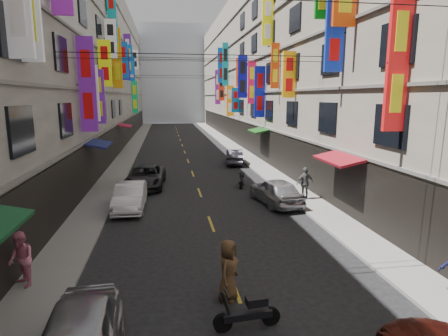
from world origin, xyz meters
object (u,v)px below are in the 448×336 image
object	(u,v)px
car_left_mid	(130,196)
car_left_far	(146,177)
pedestrian_lfar	(21,260)
car_right_mid	(276,191)
car_right_far	(234,157)
scooter_far_right	(242,180)
scooter_crossing	(248,313)
pedestrian_crossing	(228,270)
pedestrian_rfar	(305,183)

from	to	relation	value
car_left_mid	car_left_far	bearing A→B (deg)	84.22
pedestrian_lfar	car_right_mid	bearing A→B (deg)	88.10
car_left_far	car_left_mid	bearing A→B (deg)	-92.90
car_left_far	car_right_far	xyz separation A→B (m)	(7.40, 7.61, -0.03)
scooter_far_right	car_left_far	world-z (taller)	car_left_far
scooter_crossing	car_right_far	xyz separation A→B (m)	(4.04, 23.90, 0.24)
car_right_far	pedestrian_crossing	xyz separation A→B (m)	(-4.31, -22.40, 0.25)
pedestrian_lfar	pedestrian_crossing	bearing A→B (deg)	36.92
scooter_far_right	scooter_crossing	bearing A→B (deg)	96.39
car_right_mid	car_left_mid	bearing A→B (deg)	-10.26
pedestrian_rfar	car_left_mid	bearing A→B (deg)	-8.83
pedestrian_lfar	scooter_far_right	bearing A→B (deg)	103.26
pedestrian_lfar	pedestrian_rfar	world-z (taller)	pedestrian_rfar
scooter_far_right	car_left_far	distance (m)	6.43
pedestrian_crossing	car_left_far	bearing A→B (deg)	41.75
scooter_far_right	pedestrian_rfar	bearing A→B (deg)	143.70
scooter_crossing	pedestrian_lfar	size ratio (longest dim) A/B	1.02
scooter_crossing	car_right_far	bearing A→B (deg)	-14.06
scooter_crossing	car_right_far	distance (m)	24.24
scooter_far_right	pedestrian_rfar	distance (m)	4.94
scooter_crossing	car_right_mid	distance (m)	11.79
car_left_mid	pedestrian_rfar	bearing A→B (deg)	2.05
scooter_crossing	pedestrian_rfar	xyz separation A→B (m)	(5.90, 11.46, 0.61)
car_left_mid	car_right_far	bearing A→B (deg)	58.67
car_right_mid	pedestrian_rfar	xyz separation A→B (m)	(1.86, 0.39, 0.30)
car_right_far	pedestrian_lfar	xyz separation A→B (m)	(-10.55, -20.86, 0.32)
car_right_far	pedestrian_lfar	size ratio (longest dim) A/B	2.33
pedestrian_crossing	scooter_far_right	bearing A→B (deg)	16.71
car_left_mid	pedestrian_lfar	xyz separation A→B (m)	(-2.55, -8.26, 0.29)
car_left_far	pedestrian_lfar	distance (m)	13.62
car_right_mid	pedestrian_rfar	distance (m)	1.93
scooter_crossing	car_left_far	size ratio (longest dim) A/B	0.36
scooter_crossing	car_right_far	world-z (taller)	car_right_far
car_left_mid	pedestrian_crossing	xyz separation A→B (m)	(3.69, -9.80, 0.22)
car_left_mid	car_right_mid	xyz separation A→B (m)	(8.00, -0.22, 0.04)
car_right_mid	car_right_far	size ratio (longest dim) A/B	1.07
scooter_far_right	car_right_mid	size ratio (longest dim) A/B	0.40
car_left_mid	pedestrian_crossing	world-z (taller)	pedestrian_crossing
scooter_crossing	pedestrian_lfar	world-z (taller)	pedestrian_lfar
scooter_far_right	pedestrian_lfar	distance (m)	15.62
scooter_crossing	pedestrian_rfar	world-z (taller)	pedestrian_rfar
pedestrian_lfar	pedestrian_crossing	size ratio (longest dim) A/B	0.95
scooter_far_right	car_right_mid	distance (m)	4.47
scooter_far_right	car_right_far	world-z (taller)	car_right_far
car_right_far	car_left_far	bearing A→B (deg)	54.91
car_right_far	pedestrian_rfar	distance (m)	12.58
car_right_far	car_right_mid	bearing A→B (deg)	99.10
pedestrian_lfar	pedestrian_rfar	distance (m)	15.00
car_left_far	pedestrian_rfar	xyz separation A→B (m)	(9.26, -4.82, 0.34)
car_left_far	car_right_mid	xyz separation A→B (m)	(7.40, -5.21, 0.04)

